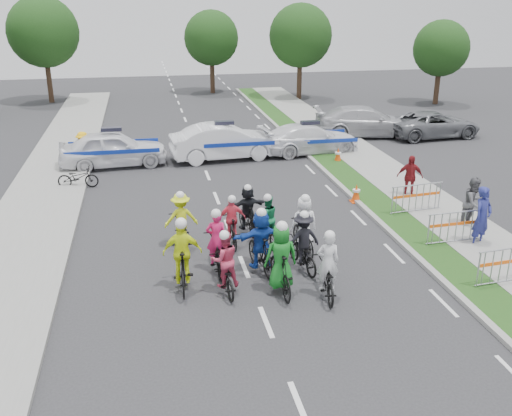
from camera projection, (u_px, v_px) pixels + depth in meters
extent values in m
plane|color=#28282B|center=(266.00, 322.00, 13.60)|extent=(90.00, 90.00, 0.00)
cube|color=gray|center=(383.00, 226.00, 19.10)|extent=(0.20, 60.00, 0.12)
cube|color=#154014|center=(403.00, 224.00, 19.23)|extent=(1.20, 60.00, 0.11)
cube|color=gray|center=(452.00, 220.00, 19.55)|extent=(2.40, 60.00, 0.13)
cube|color=gray|center=(18.00, 254.00, 16.98)|extent=(3.00, 60.00, 0.13)
imported|color=black|center=(326.00, 278.00, 14.66)|extent=(0.88, 1.89, 0.96)
imported|color=silver|center=(328.00, 262.00, 14.44)|extent=(0.63, 0.46, 1.59)
sphere|color=white|center=(330.00, 236.00, 14.13)|extent=(0.28, 0.28, 0.28)
imported|color=black|center=(280.00, 272.00, 14.80)|extent=(0.61, 1.95, 1.16)
imported|color=#167921|center=(281.00, 256.00, 14.59)|extent=(0.87, 0.58, 1.74)
sphere|color=white|center=(282.00, 227.00, 14.25)|extent=(0.30, 0.30, 0.30)
imported|color=black|center=(225.00, 275.00, 14.87)|extent=(0.76, 1.78, 0.91)
imported|color=#C43656|center=(225.00, 259.00, 14.66)|extent=(0.79, 0.64, 1.52)
sphere|color=white|center=(224.00, 235.00, 14.37)|extent=(0.26, 0.26, 0.26)
imported|color=black|center=(183.00, 268.00, 15.02)|extent=(0.68, 1.96, 1.16)
imported|color=#EAFF1A|center=(182.00, 252.00, 14.81)|extent=(1.05, 0.50, 1.74)
sphere|color=white|center=(181.00, 223.00, 14.47)|extent=(0.30, 0.30, 0.30)
imported|color=black|center=(302.00, 254.00, 16.10)|extent=(0.89, 1.84, 0.93)
imported|color=black|center=(303.00, 239.00, 15.88)|extent=(1.08, 0.73, 1.54)
sphere|color=white|center=(304.00, 215.00, 15.58)|extent=(0.27, 0.27, 0.27)
imported|color=black|center=(260.00, 253.00, 15.94)|extent=(0.83, 1.90, 1.10)
imported|color=#1741AE|center=(261.00, 239.00, 15.74)|extent=(1.59, 0.75, 1.65)
sphere|color=white|center=(261.00, 213.00, 15.42)|extent=(0.29, 0.29, 0.29)
imported|color=black|center=(217.00, 254.00, 16.03)|extent=(0.71, 1.86, 0.97)
imported|color=#E11C60|center=(216.00, 238.00, 15.81)|extent=(0.60, 0.41, 1.61)
sphere|color=white|center=(216.00, 214.00, 15.50)|extent=(0.28, 0.28, 0.28)
imported|color=black|center=(303.00, 236.00, 17.05)|extent=(0.63, 1.84, 1.09)
imported|color=white|center=(304.00, 223.00, 16.85)|extent=(0.83, 0.57, 1.64)
sphere|color=white|center=(305.00, 199.00, 16.53)|extent=(0.28, 0.28, 0.28)
imported|color=black|center=(267.00, 231.00, 17.68)|extent=(0.83, 1.74, 0.88)
imported|color=#157745|center=(267.00, 218.00, 17.47)|extent=(0.79, 0.66, 1.46)
sphere|color=white|center=(268.00, 198.00, 17.19)|extent=(0.25, 0.25, 0.25)
imported|color=black|center=(232.00, 231.00, 17.63)|extent=(0.48, 1.60, 0.96)
imported|color=#FA4560|center=(232.00, 219.00, 17.43)|extent=(0.85, 0.36, 1.43)
sphere|color=white|center=(232.00, 199.00, 17.16)|extent=(0.25, 0.25, 0.25)
imported|color=black|center=(182.00, 232.00, 17.53)|extent=(0.78, 1.85, 0.95)
imported|color=#DFF419|center=(181.00, 218.00, 17.31)|extent=(1.06, 0.67, 1.58)
sphere|color=white|center=(180.00, 196.00, 17.00)|extent=(0.27, 0.27, 0.27)
imported|color=black|center=(247.00, 219.00, 18.56)|extent=(0.72, 1.66, 0.97)
imported|color=black|center=(248.00, 207.00, 18.37)|extent=(1.40, 0.65, 1.45)
sphere|color=white|center=(248.00, 188.00, 18.09)|extent=(0.25, 0.25, 0.25)
imported|color=white|center=(113.00, 149.00, 25.68)|extent=(4.93, 2.34, 1.63)
imported|color=white|center=(225.00, 142.00, 26.78)|extent=(5.20, 2.21, 1.67)
imported|color=white|center=(309.00, 139.00, 27.90)|extent=(5.15, 2.61, 1.43)
imported|color=#ACACB1|center=(365.00, 122.00, 31.18)|extent=(5.88, 3.08, 1.63)
imported|color=slate|center=(434.00, 124.00, 31.02)|extent=(5.22, 2.71, 1.41)
imported|color=navy|center=(482.00, 217.00, 17.38)|extent=(0.83, 0.71, 1.93)
imported|color=#515156|center=(473.00, 203.00, 18.81)|extent=(1.06, 0.97, 1.75)
imported|color=maroon|center=(410.00, 177.00, 21.66)|extent=(1.05, 0.68, 1.67)
imported|color=#FFB90D|center=(83.00, 149.00, 25.62)|extent=(1.19, 1.00, 1.61)
cube|color=#F24C0C|center=(356.00, 201.00, 21.48)|extent=(0.40, 0.40, 0.03)
cone|color=#F24C0C|center=(356.00, 193.00, 21.36)|extent=(0.36, 0.36, 0.70)
cylinder|color=silver|center=(356.00, 190.00, 21.33)|extent=(0.29, 0.29, 0.08)
cube|color=#F24C0C|center=(338.00, 162.00, 26.51)|extent=(0.40, 0.40, 0.03)
cone|color=#F24C0C|center=(338.00, 155.00, 26.39)|extent=(0.36, 0.36, 0.70)
cylinder|color=silver|center=(338.00, 153.00, 26.36)|extent=(0.29, 0.29, 0.08)
imported|color=black|center=(78.00, 177.00, 22.94)|extent=(1.67, 0.74, 0.85)
cylinder|color=#382619|center=(299.00, 77.00, 42.22)|extent=(0.36, 0.36, 3.25)
sphere|color=black|center=(300.00, 36.00, 41.19)|extent=(4.55, 4.55, 4.55)
cylinder|color=#382619|center=(437.00, 84.00, 40.27)|extent=(0.36, 0.36, 2.75)
sphere|color=black|center=(441.00, 48.00, 39.40)|extent=(3.85, 3.85, 3.85)
cylinder|color=#382619|center=(49.00, 78.00, 40.72)|extent=(0.36, 0.36, 3.50)
sphere|color=black|center=(43.00, 32.00, 39.62)|extent=(4.90, 4.90, 4.90)
cylinder|color=#382619|center=(212.00, 74.00, 44.84)|extent=(0.36, 0.36, 3.00)
sphere|color=black|center=(211.00, 38.00, 43.89)|extent=(4.20, 4.20, 4.20)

